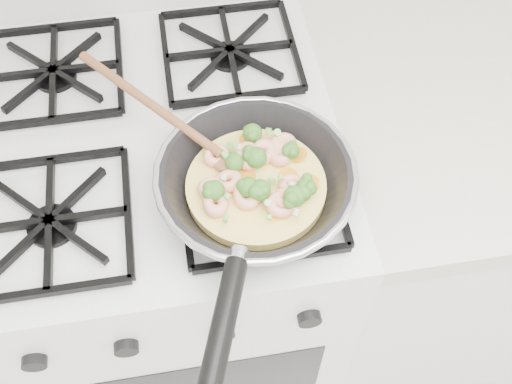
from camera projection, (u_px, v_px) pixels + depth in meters
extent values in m
cube|color=white|center=(180.00, 265.00, 1.35)|extent=(0.60, 0.60, 0.90)
cube|color=black|center=(149.00, 130.00, 0.97)|extent=(0.56, 0.56, 0.02)
torus|color=silver|center=(256.00, 174.00, 0.84)|extent=(0.29, 0.29, 0.01)
cylinder|color=black|center=(222.00, 329.00, 0.72)|extent=(0.09, 0.18, 0.03)
cylinder|color=#FFE46E|center=(256.00, 187.00, 0.87)|extent=(0.20, 0.20, 0.02)
ellipsoid|color=brown|center=(228.00, 162.00, 0.87)|extent=(0.05, 0.05, 0.01)
cylinder|color=brown|center=(150.00, 103.00, 0.90)|extent=(0.20, 0.21, 0.05)
torus|color=#F9B593|center=(287.00, 199.00, 0.83)|extent=(0.06, 0.06, 0.02)
torus|color=#F9B593|center=(228.00, 181.00, 0.85)|extent=(0.05, 0.06, 0.02)
torus|color=#F9B593|center=(292.00, 185.00, 0.85)|extent=(0.06, 0.06, 0.02)
torus|color=#F9B593|center=(279.00, 153.00, 0.88)|extent=(0.05, 0.05, 0.02)
torus|color=#F9B593|center=(247.00, 195.00, 0.84)|extent=(0.05, 0.05, 0.03)
torus|color=#F9B593|center=(212.00, 189.00, 0.84)|extent=(0.04, 0.04, 0.02)
torus|color=#F9B593|center=(263.00, 152.00, 0.88)|extent=(0.06, 0.06, 0.02)
torus|color=#F9B593|center=(283.00, 144.00, 0.89)|extent=(0.05, 0.05, 0.02)
torus|color=#F9B593|center=(282.00, 204.00, 0.83)|extent=(0.06, 0.06, 0.02)
torus|color=#F9B593|center=(283.00, 148.00, 0.88)|extent=(0.05, 0.05, 0.02)
torus|color=#F9B593|center=(216.00, 156.00, 0.88)|extent=(0.05, 0.05, 0.02)
torus|color=#F9B593|center=(248.00, 156.00, 0.88)|extent=(0.06, 0.05, 0.03)
torus|color=#F9B593|center=(216.00, 204.00, 0.83)|extent=(0.05, 0.05, 0.02)
ellipsoid|color=#437D28|center=(291.00, 151.00, 0.87)|extent=(0.03, 0.03, 0.03)
ellipsoid|color=#437D28|center=(215.00, 190.00, 0.83)|extent=(0.04, 0.04, 0.03)
ellipsoid|color=#437D28|center=(256.00, 158.00, 0.86)|extent=(0.04, 0.04, 0.03)
ellipsoid|color=#437D28|center=(303.00, 193.00, 0.83)|extent=(0.03, 0.03, 0.02)
ellipsoid|color=#437D28|center=(253.00, 133.00, 0.89)|extent=(0.04, 0.04, 0.03)
ellipsoid|color=#437D28|center=(248.00, 187.00, 0.83)|extent=(0.04, 0.04, 0.03)
ellipsoid|color=#437D28|center=(260.00, 190.00, 0.83)|extent=(0.04, 0.04, 0.03)
ellipsoid|color=#437D28|center=(295.00, 196.00, 0.82)|extent=(0.04, 0.04, 0.03)
ellipsoid|color=#437D28|center=(306.00, 186.00, 0.83)|extent=(0.03, 0.03, 0.03)
ellipsoid|color=#437D28|center=(234.00, 162.00, 0.86)|extent=(0.03, 0.03, 0.03)
cylinder|color=orange|center=(311.00, 183.00, 0.86)|extent=(0.04, 0.04, 0.01)
cylinder|color=orange|center=(224.00, 191.00, 0.85)|extent=(0.03, 0.03, 0.01)
cylinder|color=orange|center=(248.00, 140.00, 0.90)|extent=(0.03, 0.03, 0.01)
cylinder|color=orange|center=(259.00, 160.00, 0.88)|extent=(0.03, 0.03, 0.01)
cylinder|color=orange|center=(235.00, 180.00, 0.86)|extent=(0.04, 0.04, 0.00)
cylinder|color=orange|center=(245.00, 203.00, 0.84)|extent=(0.03, 0.03, 0.01)
cylinder|color=orange|center=(278.00, 215.00, 0.83)|extent=(0.04, 0.04, 0.01)
cylinder|color=orange|center=(288.00, 176.00, 0.87)|extent=(0.03, 0.03, 0.00)
cylinder|color=orange|center=(223.00, 157.00, 0.88)|extent=(0.03, 0.03, 0.01)
cylinder|color=orange|center=(225.00, 162.00, 0.88)|extent=(0.04, 0.04, 0.01)
cylinder|color=orange|center=(228.00, 158.00, 0.88)|extent=(0.04, 0.04, 0.01)
cylinder|color=orange|center=(297.00, 155.00, 0.89)|extent=(0.03, 0.03, 0.01)
cylinder|color=orange|center=(214.00, 157.00, 0.88)|extent=(0.04, 0.04, 0.01)
cylinder|color=orange|center=(247.00, 176.00, 0.87)|extent=(0.03, 0.03, 0.01)
cylinder|color=#6FC950|center=(226.00, 219.00, 0.81)|extent=(0.01, 0.01, 0.01)
cylinder|color=#6FC950|center=(272.00, 201.00, 0.83)|extent=(0.01, 0.01, 0.01)
cylinder|color=#BED093|center=(224.00, 177.00, 0.84)|extent=(0.01, 0.01, 0.01)
cylinder|color=#6FC950|center=(272.00, 180.00, 0.85)|extent=(0.01, 0.01, 0.01)
cylinder|color=#6FC950|center=(268.00, 131.00, 0.89)|extent=(0.01, 0.01, 0.01)
cylinder|color=#6FC950|center=(266.00, 186.00, 0.84)|extent=(0.01, 0.01, 0.01)
cylinder|color=#6FC950|center=(231.00, 145.00, 0.88)|extent=(0.01, 0.01, 0.01)
cylinder|color=#BED093|center=(239.00, 148.00, 0.87)|extent=(0.01, 0.01, 0.01)
cylinder|color=#6FC950|center=(281.00, 178.00, 0.83)|extent=(0.01, 0.01, 0.01)
cylinder|color=#BED093|center=(296.00, 213.00, 0.81)|extent=(0.01, 0.01, 0.01)
cylinder|color=#6FC950|center=(269.00, 217.00, 0.80)|extent=(0.01, 0.01, 0.01)
cylinder|color=#6FC950|center=(290.00, 192.00, 0.82)|extent=(0.01, 0.01, 0.01)
cylinder|color=#6FC950|center=(300.00, 195.00, 0.83)|extent=(0.01, 0.01, 0.01)
cylinder|color=#6FC950|center=(277.00, 133.00, 0.88)|extent=(0.01, 0.01, 0.01)
cylinder|color=#6FC950|center=(249.00, 191.00, 0.83)|extent=(0.01, 0.01, 0.01)
cylinder|color=#6FC950|center=(227.00, 196.00, 0.82)|extent=(0.01, 0.01, 0.01)
cylinder|color=#BED093|center=(267.00, 203.00, 0.82)|extent=(0.01, 0.01, 0.01)
cylinder|color=#6FC950|center=(226.00, 155.00, 0.86)|extent=(0.01, 0.01, 0.01)
cylinder|color=#BED093|center=(292.00, 184.00, 0.83)|extent=(0.01, 0.01, 0.01)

